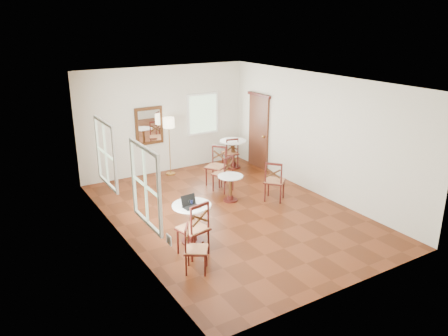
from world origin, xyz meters
The scene contains 17 objects.
ground centered at (0.00, 0.00, 0.00)m, with size 7.00×7.00×0.00m, color #5E2610.
room_shell centered at (-0.06, 0.27, 1.89)m, with size 5.02×7.02×3.01m.
cafe_table_near centered at (-1.39, -0.77, 0.50)m, with size 0.77×0.77×0.81m.
cafe_table_mid centered at (0.37, 0.61, 0.40)m, with size 0.61×0.61×0.65m.
cafe_table_back centered at (1.79, 2.73, 0.51)m, with size 0.78×0.78×0.83m.
chair_near_a centered at (-1.58, -1.22, 0.54)m, with size 0.60×0.60×1.08m.
chair_near_b centered at (-1.84, -1.74, 0.43)m, with size 0.55×0.55×0.87m.
chair_mid_a centered at (0.57, 1.25, 0.48)m, with size 0.57×0.57×0.96m.
chair_mid_b centered at (1.30, 0.09, 0.50)m, with size 0.65×0.65×1.01m.
chair_back_a centered at (1.70, 2.73, 0.46)m, with size 0.50×0.50×0.93m.
chair_back_b centered at (0.67, 1.78, 0.51)m, with size 0.65×0.65×1.02m.
floor_lamp centered at (-0.05, 3.15, 1.39)m, with size 0.32×0.32×1.64m.
laptop centered at (-1.45, -0.85, 0.86)m, with size 0.33×0.28×0.22m.
mouse centered at (-1.36, -0.61, 0.83)m, with size 0.09×0.06×0.03m, color black.
navy_mug centered at (-1.40, -0.76, 0.86)m, with size 0.13×0.08×0.10m.
water_glass centered at (-1.45, -0.78, 0.87)m, with size 0.07×0.07×0.11m, color white.
power_adapter centered at (-1.57, -1.05, 0.02)m, with size 0.09×0.05×0.04m, color black.
Camera 1 is at (-4.96, -7.84, 4.25)m, focal length 35.62 mm.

